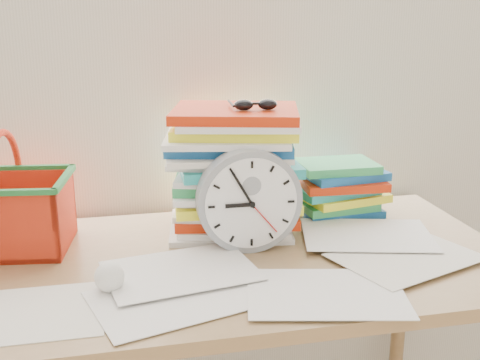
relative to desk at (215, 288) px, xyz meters
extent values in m
cube|color=silver|center=(0.00, 0.38, 0.62)|extent=(2.40, 0.01, 2.50)
cube|color=olive|center=(0.00, 0.00, 0.06)|extent=(1.40, 0.70, 0.03)
cylinder|color=olive|center=(0.65, 0.30, -0.32)|extent=(0.04, 0.04, 0.72)
cylinder|color=gray|center=(0.09, 0.03, 0.20)|extent=(0.25, 0.05, 0.25)
sphere|color=white|center=(-0.24, -0.12, 0.11)|extent=(0.06, 0.06, 0.06)
camera|label=1|loc=(-0.22, -1.28, 0.64)|focal=45.00mm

